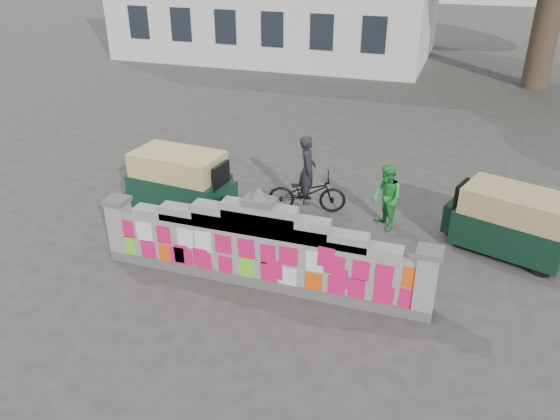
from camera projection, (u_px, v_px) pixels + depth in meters
The scene contains 7 objects.
ground at pixel (261, 283), 10.47m from camera, with size 100.00×100.00×0.00m, color #383533.
parapet_wall at pixel (260, 250), 10.12m from camera, with size 6.48×0.44×2.01m.
cyclist_bike at pixel (307, 193), 12.97m from camera, with size 0.65×1.86×0.97m, color black.
cyclist_rider at pixel (307, 180), 12.82m from camera, with size 0.60×0.40×1.65m, color black.
pedestrian at pixel (386, 198), 12.11m from camera, with size 0.74×0.57×1.51m, color green.
rickshaw_left at pixel (182, 181), 12.95m from camera, with size 2.67×1.41×1.45m.
rickshaw_right at pixel (509, 221), 11.18m from camera, with size 2.60×1.81×1.40m.
Camera 1 is at (3.17, -8.12, 5.98)m, focal length 35.00 mm.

